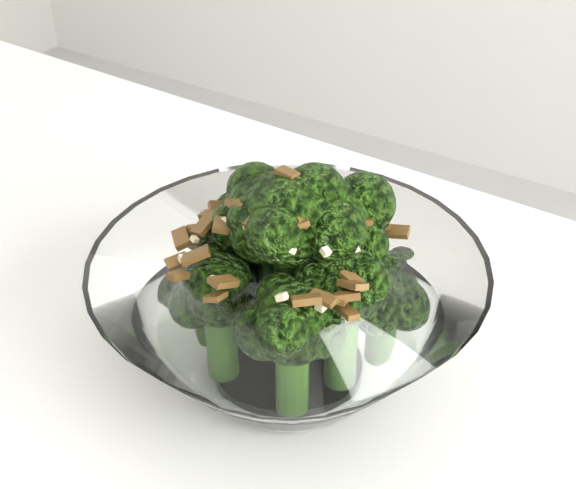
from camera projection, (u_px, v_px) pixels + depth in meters
The scene contains 1 object.
broccoli_dish at pixel (288, 304), 0.46m from camera, with size 0.20×0.20×0.13m.
Camera 1 is at (0.31, -0.11, 1.08)m, focal length 55.00 mm.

